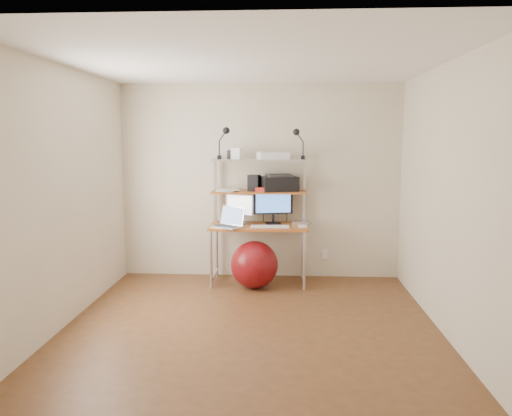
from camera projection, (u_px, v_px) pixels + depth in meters
The scene contains 20 objects.
room at pixel (251, 198), 4.68m from camera, with size 3.60×3.60×3.60m.
computer_desk at pixel (259, 207), 6.21m from camera, with size 1.20×0.60×1.57m.
wall_outlet at pixel (325, 254), 6.53m from camera, with size 0.08×0.01×0.12m, color white.
monitor_silver at pixel (240, 207), 6.24m from camera, with size 0.35×0.17×0.40m.
monitor_black at pixel (273, 204), 6.25m from camera, with size 0.49×0.17×0.49m.
laptop at pixel (230, 223), 6.05m from camera, with size 0.45×0.44×0.31m.
keyboard at pixel (270, 226), 6.05m from camera, with size 0.47×0.13×0.01m, color white.
mouse at pixel (303, 226), 6.03m from camera, with size 0.10×0.06×0.03m, color white.
mac_mini at pixel (302, 223), 6.24m from camera, with size 0.21×0.21×0.04m, color #B9B9BE.
phone at pixel (258, 226), 6.07m from camera, with size 0.06×0.12×0.01m, color black.
printer at pixel (279, 183), 6.25m from camera, with size 0.51×0.42×0.21m.
nas_cube at pixel (254, 183), 6.26m from camera, with size 0.14×0.14×0.20m, color black.
red_box at pixel (263, 190), 6.17m from camera, with size 0.19×0.13×0.05m, color red.
scanner at pixel (273, 155), 6.19m from camera, with size 0.43×0.34×0.10m.
box_white at pixel (237, 154), 6.17m from camera, with size 0.12×0.10×0.14m, color white.
box_grey at pixel (232, 154), 6.22m from camera, with size 0.11×0.11×0.11m, color #313133.
clip_lamp_left at pixel (225, 136), 6.08m from camera, with size 0.16×0.09×0.39m.
clip_lamp_right at pixel (298, 137), 6.06m from camera, with size 0.15×0.08×0.37m.
exercise_ball at pixel (254, 265), 6.04m from camera, with size 0.58×0.58×0.58m, color maroon.
paper_stack at pixel (227, 190), 6.27m from camera, with size 0.34×0.40×0.02m.
Camera 1 is at (0.31, -4.64, 1.81)m, focal length 35.00 mm.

